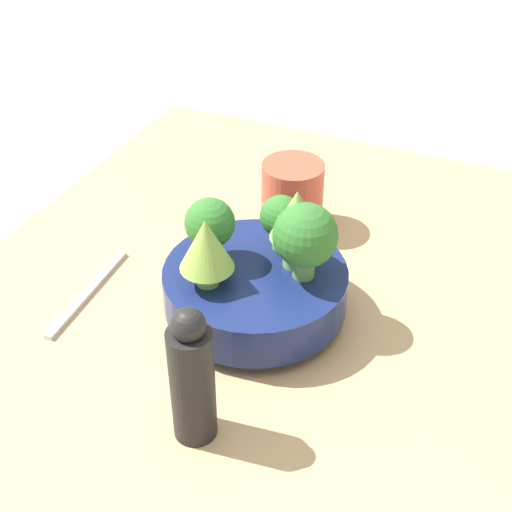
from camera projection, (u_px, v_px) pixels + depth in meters
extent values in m
plane|color=#ADA89E|center=(262.00, 332.00, 0.87)|extent=(6.00, 6.00, 0.00)
cube|color=tan|center=(262.00, 318.00, 0.85)|extent=(0.88, 0.73, 0.05)
cylinder|color=navy|center=(256.00, 309.00, 0.82)|extent=(0.09, 0.09, 0.01)
cylinder|color=navy|center=(256.00, 288.00, 0.80)|extent=(0.21, 0.21, 0.05)
cylinder|color=#6BA34C|center=(208.00, 275.00, 0.76)|extent=(0.02, 0.02, 0.02)
cone|color=#84AD47|center=(206.00, 244.00, 0.74)|extent=(0.06, 0.06, 0.06)
cylinder|color=#609347|center=(304.00, 265.00, 0.77)|extent=(0.02, 0.02, 0.03)
sphere|color=#2D6B28|center=(305.00, 235.00, 0.75)|extent=(0.07, 0.07, 0.07)
cylinder|color=#7AB256|center=(211.00, 249.00, 0.79)|extent=(0.02, 0.02, 0.03)
sphere|color=#2D6B28|center=(210.00, 223.00, 0.77)|extent=(0.06, 0.06, 0.06)
cylinder|color=#6BA34C|center=(281.00, 238.00, 0.81)|extent=(0.02, 0.02, 0.03)
sphere|color=#2D6B28|center=(281.00, 216.00, 0.80)|extent=(0.05, 0.05, 0.05)
cylinder|color=#7AB256|center=(295.00, 251.00, 0.78)|extent=(0.03, 0.03, 0.04)
cone|color=#84AD47|center=(297.00, 215.00, 0.76)|extent=(0.06, 0.06, 0.06)
cylinder|color=#C64C38|center=(292.00, 195.00, 0.95)|extent=(0.08, 0.08, 0.09)
cylinder|color=black|center=(193.00, 385.00, 0.65)|extent=(0.04, 0.04, 0.13)
sphere|color=black|center=(188.00, 325.00, 0.61)|extent=(0.03, 0.03, 0.03)
cube|color=silver|center=(88.00, 292.00, 0.85)|extent=(0.17, 0.02, 0.01)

